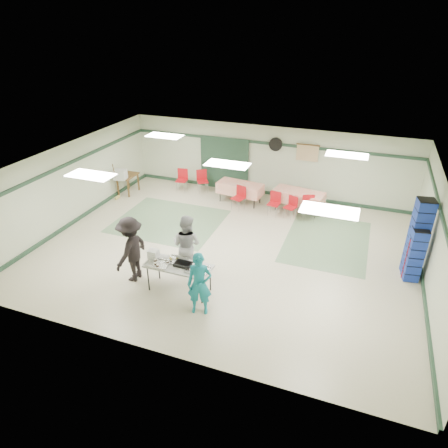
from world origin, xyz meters
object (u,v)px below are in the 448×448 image
(crate_stack_blue_a, at_px, (415,255))
(broom, at_px, (116,181))
(crate_stack_blue_b, at_px, (418,238))
(chair_d, at_px, (240,195))
(chair_loose_b, at_px, (182,178))
(serving_table, at_px, (179,267))
(volunteer_grey, at_px, (187,245))
(chair_c, at_px, (308,205))
(chair_loose_a, at_px, (202,179))
(dining_table_a, at_px, (299,196))
(dining_table_b, at_px, (240,188))
(chair_a, at_px, (292,205))
(crate_stack_red, at_px, (414,257))
(chair_b, at_px, (275,201))
(volunteer_dark, at_px, (131,249))
(printer_table, at_px, (127,178))
(volunteer_teal, at_px, (200,284))
(office_printer, at_px, (120,175))

(crate_stack_blue_a, bearing_deg, broom, 170.01)
(crate_stack_blue_b, xyz_separation_m, broom, (-10.38, 1.58, -0.38))
(chair_d, height_order, chair_loose_b, chair_loose_b)
(serving_table, relative_size, volunteer_grey, 0.99)
(chair_c, relative_size, chair_loose_a, 1.00)
(dining_table_a, distance_m, crate_stack_blue_b, 4.69)
(dining_table_b, bearing_deg, chair_a, -8.98)
(serving_table, height_order, chair_d, chair_d)
(dining_table_b, relative_size, chair_a, 2.27)
(chair_a, distance_m, crate_stack_red, 4.50)
(serving_table, distance_m, chair_b, 5.32)
(volunteer_dark, relative_size, dining_table_a, 0.97)
(printer_table, bearing_deg, chair_c, 0.47)
(volunteer_teal, height_order, office_printer, volunteer_teal)
(chair_d, height_order, broom, broom)
(chair_loose_b, bearing_deg, chair_b, -20.02)
(chair_loose_a, bearing_deg, crate_stack_blue_b, -57.48)
(crate_stack_red, bearing_deg, chair_b, 150.66)
(volunteer_teal, xyz_separation_m, dining_table_a, (1.10, 6.33, -0.23))
(chair_d, bearing_deg, broom, -152.84)
(volunteer_grey, bearing_deg, chair_c, -114.16)
(dining_table_a, relative_size, crate_stack_blue_a, 1.25)
(crate_stack_red, relative_size, broom, 0.87)
(office_printer, height_order, broom, broom)
(printer_table, bearing_deg, chair_d, 0.98)
(dining_table_b, bearing_deg, serving_table, -80.63)
(chair_d, distance_m, crate_stack_blue_a, 6.25)
(volunteer_teal, bearing_deg, chair_d, 83.82)
(volunteer_teal, height_order, chair_loose_b, volunteer_teal)
(chair_loose_a, relative_size, office_printer, 1.97)
(dining_table_a, relative_size, chair_loose_a, 2.11)
(serving_table, distance_m, volunteer_grey, 0.85)
(chair_d, xyz_separation_m, printer_table, (-4.62, -0.12, 0.11))
(crate_stack_blue_b, bearing_deg, dining_table_a, 141.60)
(chair_a, relative_size, chair_loose_a, 0.87)
(crate_stack_blue_a, height_order, office_printer, crate_stack_blue_a)
(printer_table, distance_m, office_printer, 0.53)
(crate_stack_blue_a, bearing_deg, printer_table, 166.56)
(printer_table, height_order, office_printer, office_printer)
(volunteer_grey, bearing_deg, volunteer_teal, 131.02)
(chair_loose_b, bearing_deg, crate_stack_red, -29.56)
(crate_stack_blue_a, bearing_deg, chair_d, 155.60)
(crate_stack_blue_a, relative_size, crate_stack_red, 1.23)
(chair_b, xyz_separation_m, crate_stack_blue_b, (4.38, -2.33, 0.60))
(volunteer_teal, height_order, volunteer_dark, volunteer_dark)
(volunteer_dark, bearing_deg, chair_c, 146.76)
(volunteer_grey, relative_size, crate_stack_blue_a, 1.15)
(chair_b, bearing_deg, crate_stack_blue_a, -24.53)
(volunteer_teal, xyz_separation_m, broom, (-5.63, 5.02, -0.06))
(chair_a, relative_size, crate_stack_blue_b, 0.35)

